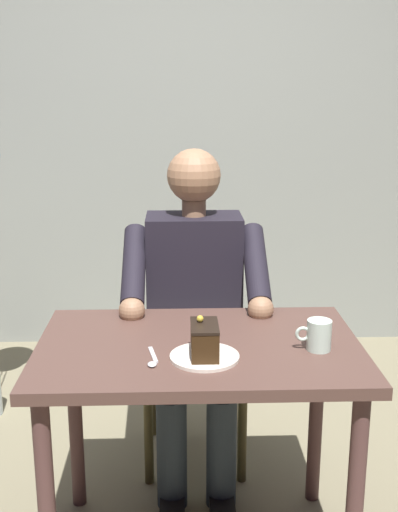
# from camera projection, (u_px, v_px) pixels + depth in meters

# --- Properties ---
(cafe_rear_panel) EXTENTS (6.40, 0.12, 3.00)m
(cafe_rear_panel) POSITION_uv_depth(u_px,v_px,m) (187.00, 86.00, 3.60)
(cafe_rear_panel) COLOR gray
(cafe_rear_panel) RESTS_ON ground
(dining_table) EXTENTS (0.99, 0.64, 0.74)m
(dining_table) POSITION_uv_depth(u_px,v_px,m) (199.00, 375.00, 1.98)
(dining_table) COLOR #50372F
(dining_table) RESTS_ON ground
(chair) EXTENTS (0.42, 0.42, 0.92)m
(chair) POSITION_uv_depth(u_px,v_px,m) (194.00, 334.00, 2.63)
(chair) COLOR brown
(chair) RESTS_ON ground
(seated_person) EXTENTS (0.53, 0.58, 1.28)m
(seated_person) POSITION_uv_depth(u_px,v_px,m) (195.00, 312.00, 2.42)
(seated_person) COLOR black
(seated_person) RESTS_ON ground
(dessert_plate) EXTENTS (0.20, 0.20, 0.01)m
(dessert_plate) POSITION_uv_depth(u_px,v_px,m) (205.00, 357.00, 1.85)
(dessert_plate) COLOR silver
(dessert_plate) RESTS_ON dining_table
(cake_slice) EXTENTS (0.08, 0.14, 0.11)m
(cake_slice) POSITION_uv_depth(u_px,v_px,m) (205.00, 340.00, 1.83)
(cake_slice) COLOR #33200F
(cake_slice) RESTS_ON dessert_plate
(coffee_cup) EXTENTS (0.11, 0.07, 0.09)m
(coffee_cup) POSITION_uv_depth(u_px,v_px,m) (318.00, 334.00, 1.90)
(coffee_cup) COLOR silver
(coffee_cup) RESTS_ON dining_table
(dessert_spoon) EXTENTS (0.03, 0.14, 0.01)m
(dessert_spoon) POSITION_uv_depth(u_px,v_px,m) (153.00, 360.00, 1.83)
(dessert_spoon) COLOR silver
(dessert_spoon) RESTS_ON dining_table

